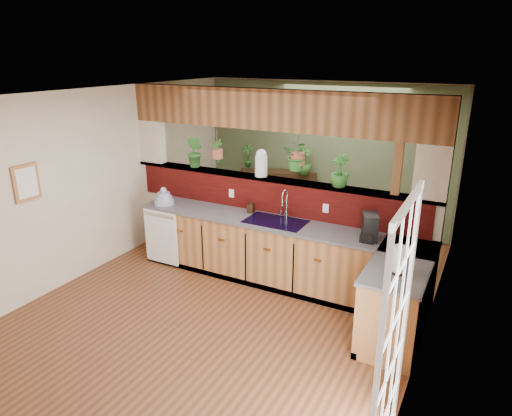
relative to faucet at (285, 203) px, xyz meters
The scene contains 28 objects.
ground 1.63m from the faucet, 105.47° to the right, with size 4.60×7.00×0.01m, color #5A321C.
ceiling 1.89m from the faucet, 105.47° to the right, with size 4.60×7.00×0.01m, color brown.
wall_back 2.39m from the faucet, 97.57° to the left, with size 4.60×0.02×2.60m, color beige.
wall_left 2.86m from the faucet, 156.53° to the right, with size 0.02×7.00×2.60m, color beige.
wall_right 2.29m from the faucet, 29.75° to the right, with size 0.02×7.00×2.60m, color beige.
pass_through_partition 0.36m from the faucet, 143.22° to the left, with size 4.60×0.21×2.60m.
pass_through_ledge 0.45m from the faucet, 145.61° to the left, with size 4.60×0.21×0.04m, color brown.
header_beam 1.26m from the faucet, 145.61° to the left, with size 4.60×0.15×0.55m, color brown.
sage_backwall 2.37m from the faucet, 97.63° to the left, with size 4.55×0.02×2.55m, color #546444.
countertop 0.90m from the faucet, 26.98° to the right, with size 4.14×1.52×0.90m.
dishwasher 1.97m from the faucet, 165.25° to the right, with size 0.58×0.03×0.82m.
navy_sink 0.35m from the faucet, 111.82° to the right, with size 0.82×0.50×0.18m.
french_door 3.12m from the faucet, 51.23° to the right, with size 0.06×1.02×2.16m, color white.
framed_print 3.26m from the faucet, 143.20° to the right, with size 0.04×0.35×0.45m.
faucet is the anchor object (origin of this frame).
dish_stack 1.89m from the faucet, behind, with size 0.30×0.30×0.26m.
soap_dispenser 0.54m from the faucet, behind, with size 0.09×0.09×0.20m, color #342013.
coffee_maker 1.22m from the faucet, ahead, with size 0.17×0.30×0.33m.
paper_towel 1.94m from the faucet, 28.87° to the right, with size 0.15×0.15×0.32m.
glass_jar 0.70m from the faucet, 155.77° to the left, with size 0.17×0.17×0.39m.
ledge_plant_left 1.69m from the faucet, behind, with size 0.26×0.21×0.48m, color #265D20.
ledge_plant_right 0.85m from the faucet, 17.86° to the left, with size 0.24×0.24×0.43m, color #265D20.
hanging_plant_a 1.39m from the faucet, 169.88° to the left, with size 0.21×0.17×0.48m.
hanging_plant_b 0.82m from the faucet, 71.16° to the left, with size 0.40×0.35×0.53m.
shelving_console 2.47m from the faucet, 117.59° to the left, with size 1.41×0.38×0.94m, color black.
shelf_plant_a 2.75m from the faucet, 129.64° to the left, with size 0.23×0.16×0.44m, color #265D20.
shelf_plant_b 2.20m from the faucet, 105.58° to the left, with size 0.26×0.26×0.47m, color #265D20.
floor_plant 1.61m from the faucet, 64.37° to the left, with size 0.69×0.59×0.76m, color #265D20.
Camera 1 is at (2.70, -4.22, 3.04)m, focal length 32.00 mm.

